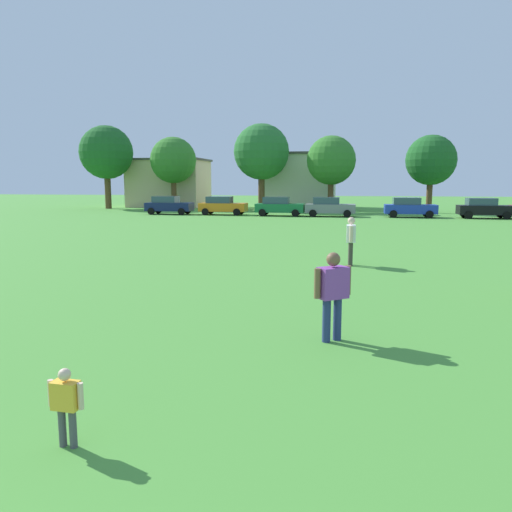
# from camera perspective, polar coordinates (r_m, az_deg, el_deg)

# --- Properties ---
(ground_plane) EXTENTS (160.00, 160.00, 0.00)m
(ground_plane) POSITION_cam_1_polar(r_m,az_deg,el_deg) (30.62, 2.65, 2.75)
(ground_plane) COLOR #4C9338
(child_kite_flyer) EXTENTS (0.45, 0.19, 0.94)m
(child_kite_flyer) POSITION_cam_1_polar(r_m,az_deg,el_deg) (6.31, -20.71, -15.07)
(child_kite_flyer) COLOR #4C4C51
(child_kite_flyer) RESTS_ON ground
(adult_bystander) EXTENTS (0.67, 0.59, 1.71)m
(adult_bystander) POSITION_cam_1_polar(r_m,az_deg,el_deg) (9.60, 8.67, -3.70)
(adult_bystander) COLOR navy
(adult_bystander) RESTS_ON ground
(bystander_near_trees) EXTENTS (0.33, 0.84, 1.76)m
(bystander_near_trees) POSITION_cam_1_polar(r_m,az_deg,el_deg) (18.49, 10.70, 2.14)
(bystander_near_trees) COLOR #3F3833
(bystander_near_trees) RESTS_ON ground
(parked_car_navy_0) EXTENTS (4.30, 2.02, 1.68)m
(parked_car_navy_0) POSITION_cam_1_polar(r_m,az_deg,el_deg) (47.97, -9.87, 5.70)
(parked_car_navy_0) COLOR #141E4C
(parked_car_navy_0) RESTS_ON ground
(parked_car_orange_1) EXTENTS (4.30, 2.02, 1.68)m
(parked_car_orange_1) POSITION_cam_1_polar(r_m,az_deg,el_deg) (46.54, -3.84, 5.73)
(parked_car_orange_1) COLOR orange
(parked_car_orange_1) RESTS_ON ground
(parked_car_green_2) EXTENTS (4.30, 2.02, 1.68)m
(parked_car_green_2) POSITION_cam_1_polar(r_m,az_deg,el_deg) (45.08, 2.63, 5.65)
(parked_car_green_2) COLOR #196B38
(parked_car_green_2) RESTS_ON ground
(parked_car_gray_3) EXTENTS (4.30, 2.02, 1.68)m
(parked_car_gray_3) POSITION_cam_1_polar(r_m,az_deg,el_deg) (44.64, 8.31, 5.55)
(parked_car_gray_3) COLOR slate
(parked_car_gray_3) RESTS_ON ground
(parked_car_blue_4) EXTENTS (4.30, 2.02, 1.68)m
(parked_car_blue_4) POSITION_cam_1_polar(r_m,az_deg,el_deg) (45.10, 16.96, 5.30)
(parked_car_blue_4) COLOR #1E38AD
(parked_car_blue_4) RESTS_ON ground
(parked_car_black_5) EXTENTS (4.30, 2.02, 1.68)m
(parked_car_black_5) POSITION_cam_1_polar(r_m,az_deg,el_deg) (45.96, 24.41, 4.97)
(parked_car_black_5) COLOR black
(parked_car_black_5) RESTS_ON ground
(tree_far_left) EXTENTS (5.92, 5.92, 9.23)m
(tree_far_left) POSITION_cam_1_polar(r_m,az_deg,el_deg) (59.79, -16.59, 11.15)
(tree_far_left) COLOR brown
(tree_far_left) RESTS_ON ground
(tree_left) EXTENTS (5.09, 5.09, 7.93)m
(tree_left) POSITION_cam_1_polar(r_m,az_deg,el_deg) (57.51, -9.36, 10.63)
(tree_left) COLOR brown
(tree_left) RESTS_ON ground
(tree_center) EXTENTS (5.76, 5.76, 8.97)m
(tree_center) POSITION_cam_1_polar(r_m,az_deg,el_deg) (53.24, 0.63, 11.68)
(tree_center) COLOR brown
(tree_center) RESTS_ON ground
(tree_right) EXTENTS (4.84, 4.84, 7.55)m
(tree_right) POSITION_cam_1_polar(r_m,az_deg,el_deg) (51.33, 8.51, 10.64)
(tree_right) COLOR brown
(tree_right) RESTS_ON ground
(tree_far_right) EXTENTS (4.80, 4.80, 7.48)m
(tree_far_right) POSITION_cam_1_polar(r_m,az_deg,el_deg) (51.99, 19.20, 10.19)
(tree_far_right) COLOR brown
(tree_far_right) RESTS_ON ground
(house_left) EXTENTS (8.42, 8.57, 6.25)m
(house_left) POSITION_cam_1_polar(r_m,az_deg,el_deg) (59.56, 4.99, 8.49)
(house_left) COLOR beige
(house_left) RESTS_ON ground
(house_right) EXTENTS (9.10, 6.99, 5.75)m
(house_right) POSITION_cam_1_polar(r_m,az_deg,el_deg) (63.07, -9.78, 8.17)
(house_right) COLOR beige
(house_right) RESTS_ON ground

